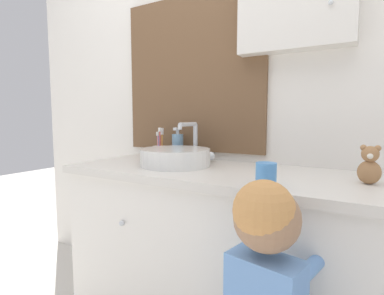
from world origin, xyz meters
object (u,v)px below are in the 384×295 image
Objects in this scene: teddy_bear at (370,166)px; soap_dispenser at (178,146)px; drinking_cup at (266,175)px; sink_basin at (176,156)px; toothbrush_holder at (160,151)px.

soap_dispenser is at bearing 168.75° from teddy_bear.
soap_dispenser is at bearing 146.93° from drinking_cup.
drinking_cup is at bearing -22.66° from sink_basin.
drinking_cup is at bearing -33.07° from soap_dispenser.
toothbrush_holder and soap_dispenser have the same top height.
soap_dispenser is 0.96m from teddy_bear.
toothbrush_holder is at bearing 171.40° from teddy_bear.
sink_basin is 0.56m from drinking_cup.
sink_basin reaches higher than drinking_cup.
sink_basin is 0.82m from teddy_bear.
sink_basin is 2.17× the size of soap_dispenser.
toothbrush_holder is 1.00× the size of soap_dispenser.
toothbrush_holder is 1.27× the size of teddy_bear.
teddy_bear is at bearing -11.25° from soap_dispenser.
toothbrush_holder is 0.83m from drinking_cup.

